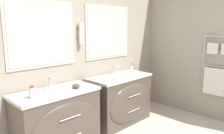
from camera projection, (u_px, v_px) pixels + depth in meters
name	position (u px, v px, depth m)	size (l,w,h in m)	color
wall_back	(74.00, 45.00, 3.18)	(5.33, 0.15, 2.60)	#9E9384
wall_right	(203.00, 43.00, 3.74)	(0.13, 3.92, 2.60)	#9E9384
vanity_left	(58.00, 121.00, 2.75)	(1.06, 0.58, 0.78)	#4C4238
vanity_right	(121.00, 99.00, 3.57)	(1.06, 0.58, 0.78)	#4C4238
faucet_left	(50.00, 83.00, 2.78)	(0.17, 0.10, 0.16)	silver
faucet_right	(114.00, 70.00, 3.60)	(0.17, 0.10, 0.16)	silver
toiletry_bottle	(32.00, 93.00, 2.40)	(0.07, 0.07, 0.15)	silver
amenity_bowl	(76.00, 86.00, 2.81)	(0.10, 0.10, 0.06)	#4C4742
flower_vase	(131.00, 68.00, 3.67)	(0.04, 0.04, 0.25)	silver
soap_dish	(116.00, 78.00, 3.29)	(0.08, 0.06, 0.04)	white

